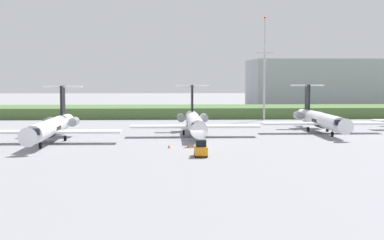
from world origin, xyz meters
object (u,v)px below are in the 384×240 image
Objects in this scene: safety_cone_front_marker at (169,146)px; regional_jet_second at (51,127)px; regional_jet_fourth at (320,119)px; antenna_mast at (264,77)px; safety_cone_mid_marker at (188,146)px; baggage_tug at (201,149)px; regional_jet_third at (195,122)px.

regional_jet_second is at bearing 155.84° from safety_cone_front_marker.
regional_jet_second is 1.00× the size of regional_jet_fourth.
safety_cone_mid_marker is at bearing -110.87° from antenna_mast.
regional_jet_third is at bearing 89.17° from baggage_tug.
regional_jet_fourth is (47.97, 14.34, 0.00)m from regional_jet_second.
regional_jet_third is 24.90m from regional_jet_fourth.
regional_jet_second is at bearing 159.69° from safety_cone_mid_marker.
safety_cone_mid_marker is (2.84, 0.44, 0.00)m from safety_cone_front_marker.
safety_cone_mid_marker is at bearing -20.31° from regional_jet_second.
regional_jet_third is 42.03m from antenna_mast.
regional_jet_third is at bearing -167.42° from regional_jet_fourth.
safety_cone_mid_marker is (-26.05, -22.46, -2.26)m from regional_jet_fourth.
safety_cone_front_marker is (-28.89, -22.90, -2.26)m from regional_jet_fourth.
regional_jet_third is 9.69× the size of baggage_tug.
antenna_mast reaches higher than regional_jet_third.
regional_jet_fourth is 32.79m from antenna_mast.
baggage_tug is at bearing -81.89° from safety_cone_mid_marker.
regional_jet_third is at bearing 75.28° from safety_cone_front_marker.
safety_cone_mid_marker is (21.92, -8.12, -2.26)m from regional_jet_second.
safety_cone_front_marker is at bearing -141.60° from regional_jet_fourth.
antenna_mast is 66.87m from baggage_tug.
regional_jet_third is 26.66m from baggage_tug.
regional_jet_third is at bearing -117.04° from antenna_mast.
regional_jet_fourth is 34.47m from safety_cone_mid_marker.
safety_cone_front_marker is 2.88m from safety_cone_mid_marker.
antenna_mast is 58.47m from safety_cone_mid_marker.
baggage_tug is 9.70m from safety_cone_mid_marker.
safety_cone_mid_marker is (-1.36, 9.57, -0.73)m from baggage_tug.
regional_jet_fourth is 1.23× the size of antenna_mast.
antenna_mast is (-5.53, 31.35, 7.88)m from regional_jet_fourth.
safety_cone_front_marker and safety_cone_mid_marker have the same top height.
antenna_mast is at bearing 62.96° from regional_jet_third.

